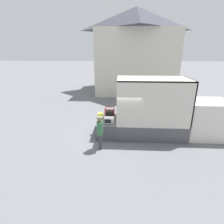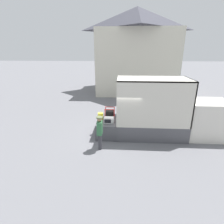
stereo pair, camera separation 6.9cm
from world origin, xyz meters
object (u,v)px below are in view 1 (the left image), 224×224
(portable_generator, at_px, (110,114))
(orange_bucket, at_px, (100,116))
(box_truck, at_px, (179,120))
(worker_person, at_px, (100,130))
(microwave, at_px, (109,120))

(portable_generator, relative_size, orange_bucket, 1.46)
(box_truck, distance_m, portable_generator, 4.00)
(orange_bucket, bearing_deg, portable_generator, 35.89)
(portable_generator, distance_m, worker_person, 2.20)
(microwave, xyz_separation_m, portable_generator, (0.01, 0.78, 0.08))
(orange_bucket, bearing_deg, box_truck, 0.52)
(box_truck, distance_m, worker_person, 4.70)
(box_truck, distance_m, microwave, 4.02)
(microwave, distance_m, portable_generator, 0.78)
(box_truck, relative_size, microwave, 11.13)
(microwave, distance_m, worker_person, 1.44)
(microwave, relative_size, portable_generator, 0.91)
(worker_person, bearing_deg, portable_generator, 81.07)
(microwave, bearing_deg, worker_person, -103.48)
(orange_bucket, distance_m, worker_person, 1.80)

